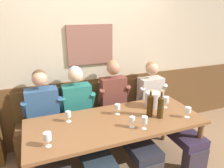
# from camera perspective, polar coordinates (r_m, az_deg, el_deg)

# --- Properties ---
(room_wall_back) EXTENTS (6.80, 0.12, 2.80)m
(room_wall_back) POSITION_cam_1_polar(r_m,az_deg,el_deg) (3.26, -5.43, 8.44)
(room_wall_back) COLOR #C5B599
(room_wall_back) RESTS_ON ground
(wood_wainscot_panel) EXTENTS (6.80, 0.03, 0.99)m
(wood_wainscot_panel) POSITION_cam_1_polar(r_m,az_deg,el_deg) (3.49, -4.71, -6.46)
(wood_wainscot_panel) COLOR brown
(wood_wainscot_panel) RESTS_ON ground
(wall_bench) EXTENTS (2.43, 0.42, 0.94)m
(wall_bench) POSITION_cam_1_polar(r_m,az_deg,el_deg) (3.41, -3.57, -11.16)
(wall_bench) COLOR brown
(wall_bench) RESTS_ON ground
(dining_table) EXTENTS (2.13, 0.88, 0.74)m
(dining_table) POSITION_cam_1_polar(r_m,az_deg,el_deg) (2.65, 1.09, -11.28)
(dining_table) COLOR brown
(dining_table) RESTS_ON ground
(person_center_left_seat) EXTENTS (0.53, 1.32, 1.28)m
(person_center_left_seat) POSITION_cam_1_polar(r_m,az_deg,el_deg) (2.81, -17.38, -11.45)
(person_center_left_seat) COLOR #292E41
(person_center_left_seat) RESTS_ON ground
(person_left_seat) EXTENTS (0.51, 1.31, 1.28)m
(person_left_seat) POSITION_cam_1_polar(r_m,az_deg,el_deg) (2.85, -7.74, -9.94)
(person_left_seat) COLOR #363234
(person_left_seat) RESTS_ON ground
(person_center_right_seat) EXTENTS (0.50, 1.31, 1.32)m
(person_center_right_seat) POSITION_cam_1_polar(r_m,az_deg,el_deg) (3.00, 2.94, -8.16)
(person_center_right_seat) COLOR #373637
(person_center_right_seat) RESTS_ON ground
(person_right_seat) EXTENTS (0.50, 1.31, 1.25)m
(person_right_seat) POSITION_cam_1_polar(r_m,az_deg,el_deg) (3.32, 13.48, -6.23)
(person_right_seat) COLOR #332C39
(person_right_seat) RESTS_ON ground
(ice_bucket) EXTENTS (0.21, 0.21, 0.21)m
(ice_bucket) POSITION_cam_1_polar(r_m,az_deg,el_deg) (2.96, 10.93, -4.16)
(ice_bucket) COLOR #BBB6B9
(ice_bucket) RESTS_ON dining_table
(wine_bottle_green_tall) EXTENTS (0.08, 0.08, 0.36)m
(wine_bottle_green_tall) POSITION_cam_1_polar(r_m,az_deg,el_deg) (2.67, 13.01, -5.86)
(wine_bottle_green_tall) COLOR #412D0F
(wine_bottle_green_tall) RESTS_ON dining_table
(wine_bottle_amber_mid) EXTENTS (0.08, 0.08, 0.35)m
(wine_bottle_amber_mid) POSITION_cam_1_polar(r_m,az_deg,el_deg) (2.70, 10.25, -5.48)
(wine_bottle_amber_mid) COLOR #3D250A
(wine_bottle_amber_mid) RESTS_ON dining_table
(wine_glass_center_rear) EXTENTS (0.07, 0.07, 0.15)m
(wine_glass_center_rear) POSITION_cam_1_polar(r_m,az_deg,el_deg) (2.42, 8.77, -9.73)
(wine_glass_center_rear) COLOR silver
(wine_glass_center_rear) RESTS_ON dining_table
(wine_glass_near_bucket) EXTENTS (0.08, 0.08, 0.15)m
(wine_glass_near_bucket) POSITION_cam_1_polar(r_m,az_deg,el_deg) (2.20, -17.03, -13.56)
(wine_glass_near_bucket) COLOR silver
(wine_glass_near_bucket) RESTS_ON dining_table
(wine_glass_left_end) EXTENTS (0.07, 0.07, 0.14)m
(wine_glass_left_end) POSITION_cam_1_polar(r_m,az_deg,el_deg) (2.59, -11.72, -8.15)
(wine_glass_left_end) COLOR silver
(wine_glass_left_end) RESTS_ON dining_table
(wine_glass_mid_right) EXTENTS (0.07, 0.07, 0.14)m
(wine_glass_mid_right) POSITION_cam_1_polar(r_m,az_deg,el_deg) (2.80, 19.82, -6.75)
(wine_glass_mid_right) COLOR silver
(wine_glass_mid_right) RESTS_ON dining_table
(wine_glass_right_end) EXTENTS (0.06, 0.06, 0.13)m
(wine_glass_right_end) POSITION_cam_1_polar(r_m,az_deg,el_deg) (2.44, 5.48, -9.66)
(wine_glass_right_end) COLOR silver
(wine_glass_right_end) RESTS_ON dining_table
(wine_glass_center_front) EXTENTS (0.08, 0.08, 0.16)m
(wine_glass_center_front) POSITION_cam_1_polar(r_m,az_deg,el_deg) (2.98, 14.36, -4.18)
(wine_glass_center_front) COLOR silver
(wine_glass_center_front) RESTS_ON dining_table
(wine_glass_by_bottle) EXTENTS (0.07, 0.07, 0.14)m
(wine_glass_by_bottle) POSITION_cam_1_polar(r_m,az_deg,el_deg) (2.71, 1.49, -6.32)
(wine_glass_by_bottle) COLOR silver
(wine_glass_by_bottle) RESTS_ON dining_table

